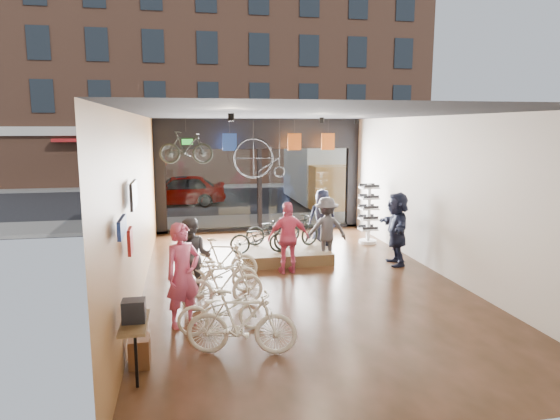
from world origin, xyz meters
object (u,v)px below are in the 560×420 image
object	(u,v)px
penny_farthing	(262,160)
floor_bike_4	(219,273)
customer_4	(322,218)
floor_bike_1	(242,322)
display_platform	(282,254)
floor_bike_3	(223,284)
display_bike_left	(260,238)
floor_bike_2	(224,309)
display_bike_mid	(296,231)
display_bike_right	(273,229)
customer_3	(326,230)
sunglasses_rack	(368,214)
customer_5	(397,229)
customer_0	(183,275)
box_truck	(325,174)
customer_2	(288,238)
customer_1	(193,257)
floor_bike_5	(223,259)
hung_bike	(186,148)
street_car	(179,190)

from	to	relation	value
penny_farthing	floor_bike_4	bearing A→B (deg)	-108.32
floor_bike_4	customer_4	bearing A→B (deg)	-36.80
floor_bike_1	display_platform	xyz separation A→B (m)	(1.74, 5.46, -0.37)
floor_bike_3	display_bike_left	xyz separation A→B (m)	(1.19, 3.00, 0.21)
floor_bike_2	display_bike_mid	size ratio (longest dim) A/B	1.05
floor_bike_1	display_bike_right	distance (m)	6.22
display_platform	customer_3	bearing A→B (deg)	-20.25
display_platform	sunglasses_rack	world-z (taller)	sunglasses_rack
display_bike_mid	customer_5	distance (m)	2.63
floor_bike_4	customer_0	distance (m)	1.91
floor_bike_1	customer_4	bearing A→B (deg)	-12.46
box_truck	display_platform	bearing A→B (deg)	-112.57
box_truck	floor_bike_3	distance (m)	13.67
display_platform	customer_4	size ratio (longest dim) A/B	1.41
display_bike_right	penny_farthing	xyz separation A→B (m)	(0.07, 2.38, 1.78)
box_truck	customer_2	xyz separation A→B (m)	(-3.86, -10.32, -0.53)
customer_1	sunglasses_rack	xyz separation A→B (m)	(5.37, 3.82, 0.09)
floor_bike_1	customer_5	world-z (taller)	customer_5
floor_bike_4	penny_farthing	size ratio (longest dim) A/B	1.04
floor_bike_5	customer_2	distance (m)	1.69
floor_bike_2	floor_bike_3	bearing A→B (deg)	-8.68
customer_1	hung_bike	xyz separation A→B (m)	(-0.03, 4.71, 2.10)
floor_bike_1	sunglasses_rack	size ratio (longest dim) A/B	0.95
box_truck	customer_1	world-z (taller)	box_truck
display_bike_mid	display_bike_left	bearing A→B (deg)	82.57
customer_5	customer_4	bearing A→B (deg)	-142.18
street_car	floor_bike_4	size ratio (longest dim) A/B	2.52
box_truck	customer_5	world-z (taller)	box_truck
display_platform	customer_5	size ratio (longest dim) A/B	1.27
floor_bike_2	customer_4	size ratio (longest dim) A/B	0.94
customer_2	customer_3	xyz separation A→B (m)	(1.20, 0.87, -0.02)
customer_0	display_bike_left	bearing A→B (deg)	30.47
floor_bike_3	customer_0	size ratio (longest dim) A/B	0.88
display_bike_left	floor_bike_5	bearing A→B (deg)	136.67
customer_3	display_bike_left	bearing A→B (deg)	-0.42
floor_bike_4	display_platform	world-z (taller)	floor_bike_4
display_platform	penny_farthing	bearing A→B (deg)	91.72
display_platform	customer_5	world-z (taller)	customer_5
customer_5	hung_bike	bearing A→B (deg)	-113.02
customer_0	sunglasses_rack	distance (m)	7.82
floor_bike_5	customer_3	xyz separation A→B (m)	(2.82, 1.14, 0.37)
floor_bike_1	street_car	bearing A→B (deg)	16.75
street_car	sunglasses_rack	distance (m)	10.41
sunglasses_rack	customer_0	bearing A→B (deg)	-135.42
floor_bike_5	customer_0	distance (m)	2.77
customer_0	penny_farthing	distance (m)	7.66
floor_bike_1	sunglasses_rack	distance (m)	8.29
display_bike_mid	customer_4	bearing A→B (deg)	-65.09
street_car	floor_bike_3	distance (m)	13.46
customer_1	floor_bike_2	bearing A→B (deg)	-63.68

